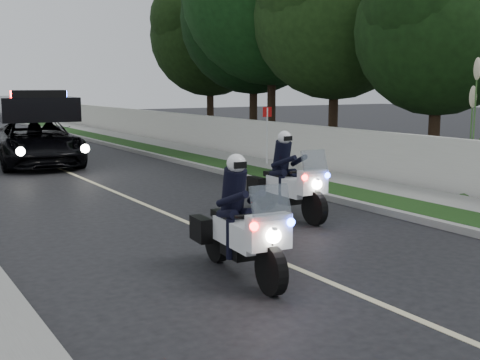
% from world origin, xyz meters
% --- Properties ---
extents(ground, '(120.00, 120.00, 0.00)m').
position_xyz_m(ground, '(0.00, 0.00, 0.00)').
color(ground, black).
rests_on(ground, ground).
extents(curb_right, '(0.20, 60.00, 0.15)m').
position_xyz_m(curb_right, '(4.10, 10.00, 0.07)').
color(curb_right, gray).
rests_on(curb_right, ground).
extents(grass_verge, '(1.20, 60.00, 0.16)m').
position_xyz_m(grass_verge, '(4.80, 10.00, 0.08)').
color(grass_verge, '#193814').
rests_on(grass_verge, ground).
extents(sidewalk_right, '(1.40, 60.00, 0.16)m').
position_xyz_m(sidewalk_right, '(6.10, 10.00, 0.08)').
color(sidewalk_right, gray).
rests_on(sidewalk_right, ground).
extents(property_wall, '(0.22, 60.00, 1.50)m').
position_xyz_m(property_wall, '(7.10, 10.00, 0.75)').
color(property_wall, beige).
rests_on(property_wall, ground).
extents(lane_marking, '(0.12, 50.00, 0.01)m').
position_xyz_m(lane_marking, '(0.00, 10.00, 0.00)').
color(lane_marking, '#BFB78C').
rests_on(lane_marking, ground).
extents(police_moto_left, '(0.95, 2.22, 1.84)m').
position_xyz_m(police_moto_left, '(-0.94, 1.18, 0.00)').
color(police_moto_left, white).
rests_on(police_moto_left, ground).
extents(police_moto_right, '(0.80, 2.21, 1.87)m').
position_xyz_m(police_moto_right, '(2.12, 4.18, 0.00)').
color(police_moto_right, white).
rests_on(police_moto_right, ground).
extents(police_suv, '(3.30, 6.09, 2.84)m').
position_xyz_m(police_suv, '(-0.36, 15.92, 0.00)').
color(police_suv, black).
rests_on(police_suv, ground).
extents(sign_post, '(0.37, 0.37, 2.16)m').
position_xyz_m(sign_post, '(6.00, 10.71, 0.00)').
color(sign_post, '#A5200B').
rests_on(sign_post, ground).
extents(pampas_far, '(1.46, 1.46, 3.86)m').
position_xyz_m(pampas_far, '(7.60, 3.45, 0.00)').
color(pampas_far, beige).
rests_on(pampas_far, ground).
extents(tree_right_a, '(5.98, 5.98, 8.66)m').
position_xyz_m(tree_right_a, '(9.74, 6.85, 0.00)').
color(tree_right_a, black).
rests_on(tree_right_a, ground).
extents(tree_right_b, '(7.60, 7.60, 10.45)m').
position_xyz_m(tree_right_b, '(9.79, 11.79, 0.00)').
color(tree_right_b, '#1D3B13').
rests_on(tree_right_b, ground).
extents(tree_right_c, '(7.54, 7.54, 11.09)m').
position_xyz_m(tree_right_c, '(9.74, 17.34, 0.00)').
color(tree_right_c, black).
rests_on(tree_right_c, ground).
extents(tree_right_d, '(7.80, 7.80, 12.91)m').
position_xyz_m(tree_right_d, '(9.52, 15.56, 0.00)').
color(tree_right_d, '#153F15').
rests_on(tree_right_d, ground).
extents(tree_right_e, '(6.70, 6.70, 10.29)m').
position_xyz_m(tree_right_e, '(10.07, 22.03, 0.00)').
color(tree_right_e, black).
rests_on(tree_right_e, ground).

